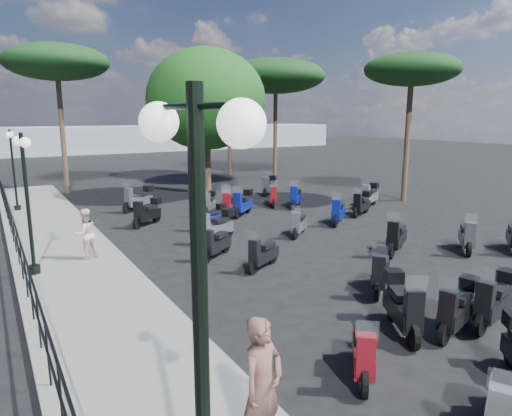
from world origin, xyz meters
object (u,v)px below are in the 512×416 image
lamp_post_0 (201,340)px  broadleaf_tree (206,99)px  scooter_15 (299,225)px  scooter_20 (467,238)px  scooter_8 (263,255)px  scooter_17 (229,206)px  scooter_1 (363,353)px  scooter_5 (139,199)px  scooter_9 (216,227)px  scooter_27 (362,204)px  scooter_11 (209,204)px  pine_1 (276,76)px  pine_3 (412,70)px  scooter_10 (243,204)px  scooter_29 (296,198)px  lamp_post_1 (27,195)px  pedestrian_far (85,234)px  scooter_6 (500,410)px  scooter_12 (457,309)px  scooter_14 (380,274)px  scooter_28 (370,196)px  scooter_2 (216,244)px  scooter_22 (273,197)px  scooter_21 (338,212)px  scooter_23 (269,186)px  scooter_3 (210,217)px  scooter_19 (396,238)px  pine_2 (57,63)px  pine_0 (229,81)px  woman (263,386)px  scooter_4 (147,213)px

lamp_post_0 → broadleaf_tree: broadleaf_tree is taller
scooter_15 → scooter_20: size_ratio=0.91×
scooter_8 → scooter_17: scooter_17 is taller
scooter_1 → scooter_5: scooter_5 is taller
scooter_9 → scooter_27: bearing=-106.7°
scooter_11 → pine_1: 13.79m
scooter_17 → pine_3: 11.31m
scooter_10 → scooter_29: scooter_10 is taller
scooter_1 → scooter_8: scooter_1 is taller
scooter_1 → pine_1: pine_1 is taller
lamp_post_1 → scooter_9: bearing=1.1°
scooter_10 → scooter_15: size_ratio=1.19×
scooter_5 → scooter_17: size_ratio=1.06×
scooter_9 → scooter_27: (7.31, 0.55, -0.02)m
pedestrian_far → scooter_29: (10.20, 3.65, -0.42)m
scooter_5 → scooter_6: 17.42m
scooter_6 → scooter_12: bearing=-72.7°
scooter_14 → scooter_15: 5.54m
scooter_14 → scooter_28: (7.45, 7.97, 0.08)m
scooter_2 → scooter_5: 8.22m
scooter_12 → scooter_2: bearing=-1.6°
scooter_6 → scooter_1: bearing=-14.3°
pedestrian_far → scooter_9: (4.35, 0.20, -0.37)m
scooter_20 → scooter_22: scooter_20 is taller
scooter_22 → scooter_29: (0.74, -0.82, 0.03)m
scooter_1 → scooter_8: 5.72m
scooter_6 → scooter_29: scooter_29 is taller
scooter_1 → scooter_10: bearing=-69.6°
scooter_14 → pine_1: pine_1 is taller
scooter_12 → broadleaf_tree: (2.40, 17.02, 4.61)m
scooter_15 → scooter_21: bearing=-113.9°
scooter_29 → scooter_23: bearing=-55.5°
pedestrian_far → scooter_6: pedestrian_far is taller
lamp_post_1 → scooter_3: size_ratio=2.47×
scooter_1 → scooter_8: size_ratio=0.91×
scooter_2 → scooter_19: (5.11, -2.49, 0.07)m
scooter_8 → scooter_20: 6.78m
scooter_22 → pine_3: 9.15m
scooter_6 → pine_2: size_ratio=0.19×
pine_0 → scooter_14: bearing=-108.3°
woman → scooter_11: (5.65, 13.75, -0.56)m
pedestrian_far → scooter_9: pedestrian_far is taller
scooter_3 → broadleaf_tree: bearing=-38.8°
scooter_6 → pine_2: pine_2 is taller
scooter_29 → scooter_8: bearing=94.9°
scooter_5 → pine_2: (-2.05, 6.95, 6.53)m
scooter_29 → scooter_14: bearing=112.1°
scooter_19 → scooter_28: scooter_28 is taller
scooter_22 → pine_0: 13.75m
scooter_4 → scooter_19: 9.52m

